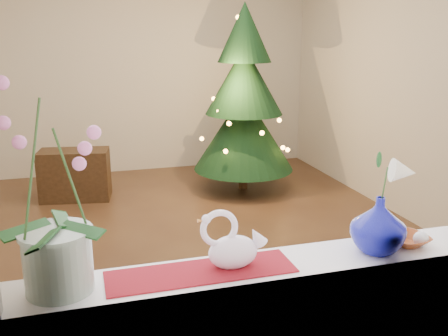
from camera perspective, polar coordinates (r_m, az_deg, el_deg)
The scene contains 15 objects.
ground at distance 4.45m, azimuth -5.03°, elevation -8.38°, with size 5.00×5.00×0.00m, color #3D2519.
wall_back at distance 6.56m, azimuth -9.74°, elevation 11.30°, with size 4.50×0.10×2.70m, color beige.
wall_front at distance 1.74m, azimuth 10.50°, elevation 0.76°, with size 4.50×0.10×2.70m, color beige.
wall_right at distance 5.03m, azimuth 20.94°, elevation 9.39°, with size 0.10×5.00×2.70m, color beige.
windowsill at distance 2.01m, azimuth 8.19°, elevation -10.86°, with size 2.20×0.26×0.04m, color white.
window_frame at distance 1.72m, azimuth 10.61°, elevation 12.39°, with size 2.22×0.06×1.60m, color white, non-canonical shape.
runner at distance 1.88m, azimuth -2.61°, elevation -11.77°, with size 0.70×0.20×0.01m, color maroon.
orchid_pot at distance 1.72m, azimuth -19.14°, elevation -2.28°, with size 0.25×0.25×0.73m, color white, non-canonical shape.
swan at distance 1.88m, azimuth 1.05°, elevation -8.19°, with size 0.26×0.12×0.22m, color white, non-canonical shape.
blue_vase at distance 2.09m, azimuth 17.28°, elevation -5.77°, with size 0.25×0.25×0.27m, color #06096D.
lily at distance 2.02m, azimuth 17.79°, elevation 0.39°, with size 0.15×0.08×0.20m, color silver, non-canonical shape.
paperweight at distance 2.24m, azimuth 21.58°, elevation -7.56°, with size 0.06×0.06×0.06m, color white.
amber_dish at distance 2.24m, azimuth 20.25°, elevation -7.79°, with size 0.14×0.14×0.04m, color #8C3A14.
xmas_tree at distance 5.67m, azimuth 2.30°, elevation 7.87°, with size 1.15×1.15×2.10m, color black, non-canonical shape.
side_table at distance 5.68m, azimuth -16.66°, elevation -0.75°, with size 0.73×0.37×0.55m, color black.
Camera 1 is at (-0.77, -4.00, 1.78)m, focal length 40.00 mm.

